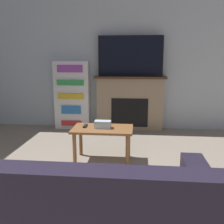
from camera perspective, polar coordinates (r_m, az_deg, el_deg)
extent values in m
cube|color=silver|center=(5.25, 1.40, 11.14)|extent=(6.47, 0.06, 2.70)
cube|color=tan|center=(5.18, 3.90, 1.72)|extent=(1.29, 0.22, 1.01)
cube|color=black|center=(5.10, 3.84, -0.15)|extent=(0.71, 0.01, 0.56)
cube|color=#4C331E|center=(5.09, 3.98, 7.51)|extent=(1.39, 0.28, 0.04)
cube|color=black|center=(5.08, 4.05, 12.03)|extent=(1.23, 0.03, 0.76)
cube|color=black|center=(5.06, 4.04, 12.03)|extent=(1.19, 0.01, 0.73)
cube|color=black|center=(1.50, -21.59, -19.05)|extent=(2.28, 0.16, 0.47)
cube|color=brown|center=(3.58, -2.07, -3.71)|extent=(0.82, 0.50, 0.03)
cylinder|color=brown|center=(3.53, -8.15, -8.06)|extent=(0.05, 0.05, 0.44)
cylinder|color=brown|center=(3.44, 3.38, -8.53)|extent=(0.05, 0.05, 0.44)
cylinder|color=brown|center=(3.88, -6.81, -6.17)|extent=(0.05, 0.05, 0.44)
cylinder|color=brown|center=(3.80, 3.62, -6.52)|extent=(0.05, 0.05, 0.44)
cube|color=silver|center=(3.56, -2.03, -2.70)|extent=(0.22, 0.12, 0.10)
cube|color=black|center=(3.65, -5.85, -3.02)|extent=(0.04, 0.15, 0.02)
cube|color=white|center=(5.29, -8.59, 3.61)|extent=(0.69, 0.26, 1.34)
cube|color=red|center=(5.26, -8.79, -2.40)|extent=(0.40, 0.03, 0.10)
cube|color=#2D70B7|center=(5.20, -8.89, 0.46)|extent=(0.38, 0.03, 0.15)
cube|color=gold|center=(5.15, -8.98, 3.38)|extent=(0.51, 0.03, 0.10)
cube|color=green|center=(5.12, -9.08, 6.33)|extent=(0.53, 0.03, 0.10)
cube|color=purple|center=(5.10, -9.18, 9.32)|extent=(0.49, 0.03, 0.14)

